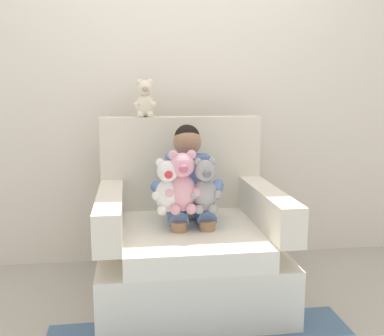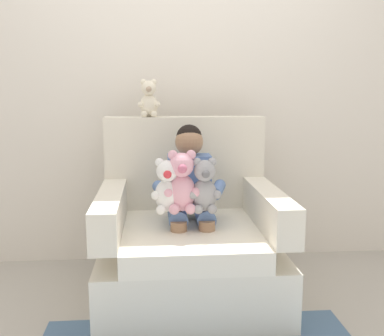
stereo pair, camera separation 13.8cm
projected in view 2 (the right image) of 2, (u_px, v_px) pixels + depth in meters
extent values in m
plane|color=#ADA89E|center=(190.00, 298.00, 2.77)|extent=(8.00, 8.00, 0.00)
cube|color=silver|center=(181.00, 81.00, 3.28)|extent=(6.00, 0.10, 2.60)
cube|color=silver|center=(190.00, 271.00, 2.74)|extent=(1.05, 1.00, 0.34)
cube|color=white|center=(191.00, 239.00, 2.63)|extent=(0.77, 0.86, 0.12)
cube|color=silver|center=(185.00, 162.00, 3.06)|extent=(1.05, 0.14, 0.61)
cube|color=silver|center=(110.00, 212.00, 2.57)|extent=(0.14, 0.86, 0.21)
cube|color=silver|center=(269.00, 209.00, 2.64)|extent=(0.14, 0.86, 0.21)
cube|color=#597AB7|center=(189.00, 182.00, 2.80)|extent=(0.26, 0.16, 0.34)
sphere|color=#9E7556|center=(189.00, 142.00, 2.76)|extent=(0.17, 0.17, 0.17)
sphere|color=black|center=(189.00, 137.00, 2.77)|extent=(0.16, 0.16, 0.16)
cylinder|color=#597AB7|center=(177.00, 215.00, 2.70)|extent=(0.11, 0.26, 0.11)
cylinder|color=#9E7556|center=(179.00, 247.00, 2.60)|extent=(0.09, 0.09, 0.30)
cylinder|color=#597AB7|center=(204.00, 215.00, 2.71)|extent=(0.11, 0.26, 0.11)
cylinder|color=#9E7556|center=(207.00, 246.00, 2.61)|extent=(0.09, 0.09, 0.30)
cylinder|color=#597AB7|center=(164.00, 190.00, 2.68)|extent=(0.13, 0.27, 0.07)
cylinder|color=#597AB7|center=(218.00, 189.00, 2.70)|extent=(0.13, 0.27, 0.07)
ellipsoid|color=white|center=(167.00, 195.00, 2.56)|extent=(0.14, 0.12, 0.19)
sphere|color=white|center=(167.00, 171.00, 2.53)|extent=(0.12, 0.12, 0.12)
sphere|color=#DB333D|center=(167.00, 174.00, 2.47)|extent=(0.05, 0.05, 0.05)
sphere|color=white|center=(159.00, 162.00, 2.52)|extent=(0.05, 0.05, 0.05)
sphere|color=white|center=(155.00, 195.00, 2.52)|extent=(0.05, 0.05, 0.05)
sphere|color=white|center=(161.00, 210.00, 2.52)|extent=(0.05, 0.05, 0.05)
sphere|color=white|center=(175.00, 162.00, 2.53)|extent=(0.05, 0.05, 0.05)
sphere|color=white|center=(180.00, 195.00, 2.53)|extent=(0.05, 0.05, 0.05)
sphere|color=white|center=(175.00, 210.00, 2.52)|extent=(0.05, 0.05, 0.05)
ellipsoid|color=#9E9EA3|center=(204.00, 195.00, 2.57)|extent=(0.14, 0.12, 0.19)
sphere|color=#9E9EA3|center=(205.00, 171.00, 2.53)|extent=(0.12, 0.12, 0.12)
sphere|color=slate|center=(206.00, 174.00, 2.48)|extent=(0.05, 0.05, 0.05)
sphere|color=#9E9EA3|center=(197.00, 162.00, 2.53)|extent=(0.05, 0.05, 0.05)
sphere|color=#9E9EA3|center=(193.00, 195.00, 2.53)|extent=(0.05, 0.05, 0.05)
sphere|color=#9E9EA3|center=(198.00, 209.00, 2.52)|extent=(0.05, 0.05, 0.05)
sphere|color=#9E9EA3|center=(212.00, 162.00, 2.53)|extent=(0.05, 0.05, 0.05)
sphere|color=#9E9EA3|center=(217.00, 195.00, 2.54)|extent=(0.05, 0.05, 0.05)
sphere|color=#9E9EA3|center=(212.00, 209.00, 2.53)|extent=(0.05, 0.05, 0.05)
ellipsoid|color=#EAA8BC|center=(182.00, 193.00, 2.57)|extent=(0.16, 0.14, 0.21)
sphere|color=#EAA8BC|center=(182.00, 165.00, 2.53)|extent=(0.14, 0.14, 0.14)
sphere|color=#CC6684|center=(182.00, 169.00, 2.47)|extent=(0.05, 0.05, 0.05)
sphere|color=#EAA8BC|center=(173.00, 155.00, 2.52)|extent=(0.05, 0.05, 0.05)
sphere|color=#EAA8BC|center=(168.00, 193.00, 2.52)|extent=(0.05, 0.05, 0.05)
sphere|color=#EAA8BC|center=(174.00, 209.00, 2.51)|extent=(0.06, 0.06, 0.06)
sphere|color=#EAA8BC|center=(190.00, 155.00, 2.53)|extent=(0.05, 0.05, 0.05)
sphere|color=#EAA8BC|center=(196.00, 192.00, 2.53)|extent=(0.05, 0.05, 0.05)
sphere|color=#EAA8BC|center=(190.00, 209.00, 2.52)|extent=(0.06, 0.06, 0.06)
ellipsoid|color=silver|center=(149.00, 105.00, 2.98)|extent=(0.11, 0.10, 0.15)
sphere|color=silver|center=(149.00, 88.00, 2.95)|extent=(0.10, 0.10, 0.10)
sphere|color=tan|center=(149.00, 89.00, 2.91)|extent=(0.04, 0.04, 0.04)
sphere|color=silver|center=(143.00, 82.00, 2.94)|extent=(0.04, 0.04, 0.04)
sphere|color=silver|center=(141.00, 104.00, 2.94)|extent=(0.04, 0.04, 0.04)
sphere|color=silver|center=(144.00, 114.00, 2.94)|extent=(0.04, 0.04, 0.04)
sphere|color=silver|center=(154.00, 82.00, 2.95)|extent=(0.04, 0.04, 0.04)
sphere|color=silver|center=(157.00, 104.00, 2.95)|extent=(0.04, 0.04, 0.04)
sphere|color=silver|center=(154.00, 114.00, 2.95)|extent=(0.04, 0.04, 0.04)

